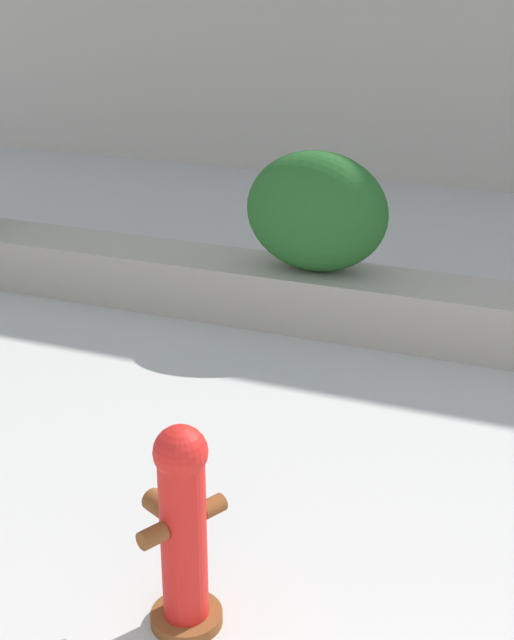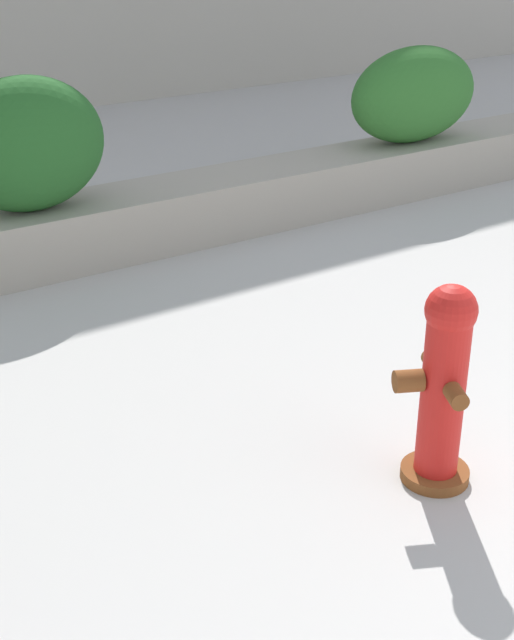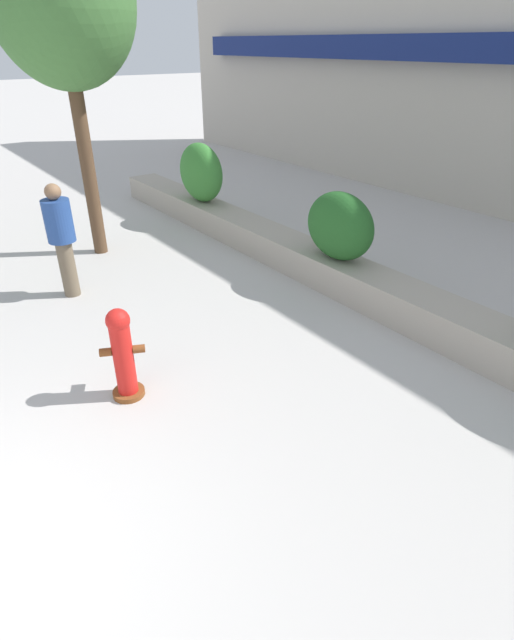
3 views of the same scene
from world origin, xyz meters
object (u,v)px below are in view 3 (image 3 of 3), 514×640
at_px(pedestrian, 61,234).
at_px(street_tree, 61,1).
at_px(hedge_bush_1, 340,226).
at_px(fire_hydrant, 123,353).
at_px(hedge_bush_0, 201,173).

bearing_deg(pedestrian, street_tree, 144.97).
relative_size(hedge_bush_1, pedestrian, 0.71).
height_order(hedge_bush_1, fire_hydrant, hedge_bush_1).
distance_m(fire_hydrant, pedestrian, 2.96).
distance_m(hedge_bush_1, fire_hydrant, 3.93).
distance_m(hedge_bush_0, hedge_bush_1, 4.05).
height_order(street_tree, pedestrian, street_tree).
relative_size(hedge_bush_0, hedge_bush_1, 1.04).
bearing_deg(street_tree, pedestrian, -35.03).
xyz_separation_m(fire_hydrant, street_tree, (-4.41, 1.42, 3.45)).
height_order(hedge_bush_0, pedestrian, pedestrian).
bearing_deg(hedge_bush_0, hedge_bush_1, 0.00).
xyz_separation_m(hedge_bush_0, pedestrian, (1.79, -3.49, -0.10)).
relative_size(hedge_bush_0, street_tree, 0.24).
distance_m(hedge_bush_0, pedestrian, 3.92).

